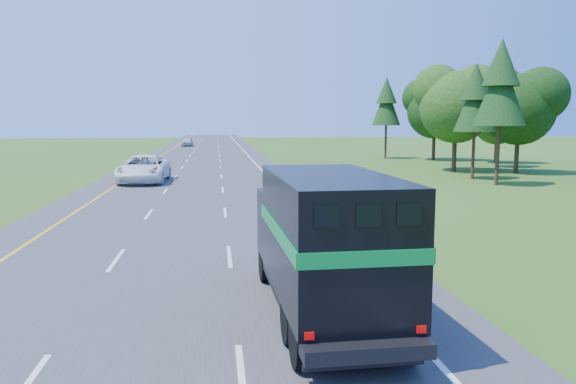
{
  "coord_description": "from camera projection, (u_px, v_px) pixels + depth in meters",
  "views": [
    {
      "loc": [
        1.45,
        1.66,
        4.54
      ],
      "look_at": [
        4.44,
        25.0,
        1.52
      ],
      "focal_mm": 35.0,
      "sensor_mm": 36.0,
      "label": 1
    }
  ],
  "objects": [
    {
      "name": "road",
      "position": [
        200.0,
        173.0,
        47.95
      ],
      "size": [
        15.0,
        260.0,
        0.04
      ],
      "primitive_type": "cube",
      "color": "#38383A",
      "rests_on": "ground"
    },
    {
      "name": "lane_markings",
      "position": [
        200.0,
        173.0,
        47.95
      ],
      "size": [
        11.15,
        260.0,
        0.01
      ],
      "color": "yellow",
      "rests_on": "road"
    },
    {
      "name": "horse_truck",
      "position": [
        324.0,
        240.0,
        12.74
      ],
      "size": [
        2.57,
        7.64,
        3.35
      ],
      "rotation": [
        0.0,
        0.0,
        0.03
      ],
      "color": "black",
      "rests_on": "road"
    },
    {
      "name": "white_suv",
      "position": [
        144.0,
        169.0,
        40.99
      ],
      "size": [
        3.48,
        7.15,
        1.96
      ],
      "primitive_type": "imported",
      "rotation": [
        0.0,
        0.0,
        -0.03
      ],
      "color": "white",
      "rests_on": "road"
    },
    {
      "name": "far_car",
      "position": [
        187.0,
        142.0,
        97.47
      ],
      "size": [
        2.07,
        4.43,
        1.47
      ],
      "primitive_type": "imported",
      "rotation": [
        0.0,
        0.0,
        -0.08
      ],
      "color": "#BBBBC2",
      "rests_on": "road"
    }
  ]
}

